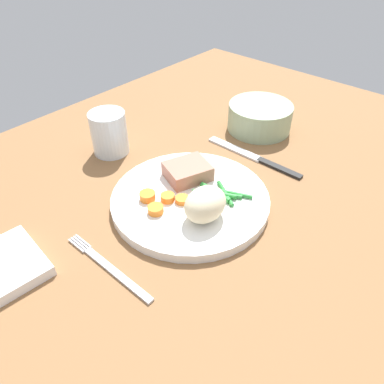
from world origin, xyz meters
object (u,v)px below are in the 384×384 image
dinner_plate (192,201)px  knife (255,158)px  salad_bowl (260,116)px  meat_portion (188,171)px  fork (109,267)px  water_glass (110,136)px

dinner_plate → knife: bearing=-0.9°
knife → salad_bowl: salad_bowl is taller
knife → dinner_plate: bearing=-179.8°
meat_portion → fork: bearing=-168.4°
salad_bowl → fork: bearing=-172.6°
dinner_plate → water_glass: water_glass is taller
meat_portion → water_glass: size_ratio=0.86×
dinner_plate → meat_portion: 5.67cm
knife → salad_bowl: (10.00, 5.90, 2.94)cm
meat_portion → fork: 21.32cm
knife → water_glass: water_glass is taller
knife → salad_bowl: size_ratio=1.55×
fork → salad_bowl: salad_bowl is taller
fork → dinner_plate: bearing=-0.9°
fork → water_glass: size_ratio=2.02×
meat_portion → knife: meat_portion is taller
dinner_plate → salad_bowl: (27.91, 5.61, 2.34)cm
water_glass → dinner_plate: bearing=-94.1°
fork → knife: 35.20cm
dinner_plate → water_glass: (1.58, 22.23, 2.73)cm
meat_portion → knife: 15.34cm
water_glass → meat_portion: bearing=-84.2°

